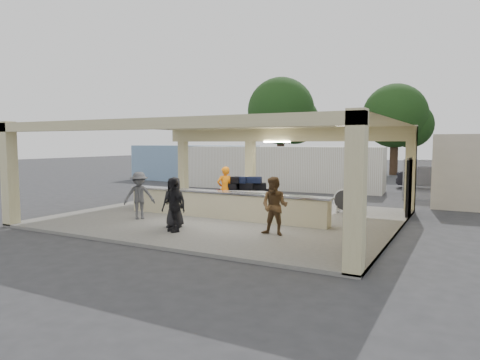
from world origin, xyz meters
The scene contains 15 objects.
ground centered at (0.00, 0.00, 0.00)m, with size 120.00×120.00×0.00m, color #2C2D2F.
pavilion centered at (0.21, 0.66, 1.35)m, with size 12.01×10.00×3.55m.
baggage_counter centered at (0.00, -0.50, 0.59)m, with size 8.20×0.58×0.98m.
luggage_cart centered at (-0.08, 1.35, 0.87)m, with size 2.68×2.10×1.37m.
drum_fan centered at (3.69, 2.68, 0.61)m, with size 0.88×0.48×0.96m.
baggage_handler centered at (-0.63, 0.78, 1.00)m, with size 0.66×0.36×1.80m, color orange.
passenger_a centered at (2.86, -2.28, 0.97)m, with size 0.85×0.37×1.74m, color brown.
passenger_b centered at (-0.08, -3.26, 0.93)m, with size 0.97×0.35×1.65m, color black.
passenger_c centered at (-2.53, -2.07, 0.95)m, with size 1.10×0.39×1.70m, color #45464A.
passenger_d centered at (-0.50, -2.70, 0.92)m, with size 0.80×0.33×1.64m, color black.
car_dark centered at (6.03, 14.83, 0.70)m, with size 1.48×4.19×1.40m, color black.
container_white centered at (-2.22, 10.46, 1.30)m, with size 12.01×2.40×2.60m, color white.
container_blue centered at (-10.09, 12.24, 1.32)m, with size 10.14×2.43×2.64m, color #7D9CC9.
tree_left centered at (-7.68, 24.16, 5.59)m, with size 6.60×6.30×9.00m.
tree_mid centered at (2.32, 26.16, 4.96)m, with size 6.00×5.60×8.00m.
Camera 1 is at (7.88, -13.80, 2.84)m, focal length 32.00 mm.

